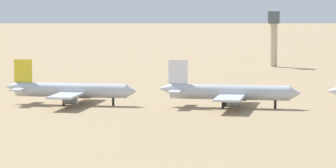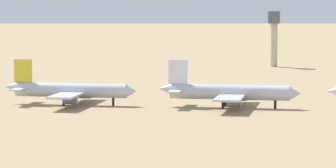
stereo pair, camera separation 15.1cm
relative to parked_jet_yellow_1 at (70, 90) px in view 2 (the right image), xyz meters
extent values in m
plane|color=#9E8460|center=(47.94, 7.76, -4.57)|extent=(4000.00, 4000.00, 0.00)
cylinder|color=silver|center=(0.42, -0.01, 0.04)|extent=(35.15, 4.86, 4.39)
cone|color=silver|center=(19.50, -0.26, 0.04)|extent=(3.35, 4.21, 4.17)
cone|color=silver|center=(-18.66, 0.25, 0.70)|extent=(4.44, 3.79, 3.73)
cube|color=yellow|center=(-14.93, 0.20, 5.80)|extent=(5.71, 0.63, 7.13)
cube|color=silver|center=(-14.87, 4.59, 0.48)|extent=(3.61, 7.50, 0.39)
cube|color=silver|center=(-14.99, -4.19, 0.48)|extent=(3.61, 7.50, 0.39)
cube|color=silver|center=(1.52, -0.02, -0.62)|extent=(7.93, 35.20, 0.61)
cylinder|color=slate|center=(2.73, 8.19, -2.15)|extent=(3.98, 2.47, 2.41)
cylinder|color=slate|center=(2.50, -8.26, -2.15)|extent=(3.98, 2.47, 2.41)
cylinder|color=black|center=(13.76, -0.19, -3.36)|extent=(0.77, 0.77, 2.41)
cylinder|color=black|center=(-1.19, 2.65, -3.36)|extent=(0.77, 0.77, 2.41)
cylinder|color=black|center=(-1.26, -2.62, -3.36)|extent=(0.77, 0.77, 2.41)
cylinder|color=silver|center=(49.41, 0.93, 0.17)|extent=(36.15, 4.98, 4.51)
cone|color=silver|center=(69.03, 0.68, 0.17)|extent=(3.44, 4.33, 4.29)
cone|color=silver|center=(29.78, 1.19, 0.85)|extent=(4.56, 3.89, 3.84)
cube|color=white|center=(33.62, 1.14, 6.10)|extent=(5.87, 0.64, 7.33)
cube|color=silver|center=(33.67, 5.65, 0.62)|extent=(3.71, 7.72, 0.41)
cube|color=silver|center=(33.56, -3.37, 0.62)|extent=(3.71, 7.72, 0.41)
cube|color=silver|center=(50.54, 0.92, -0.50)|extent=(8.14, 36.20, 0.63)
cylinder|color=slate|center=(51.77, 9.36, -2.08)|extent=(4.09, 2.53, 2.48)
cylinder|color=slate|center=(51.55, -7.56, -2.08)|extent=(4.09, 2.53, 2.48)
cylinder|color=black|center=(63.12, 0.75, -3.32)|extent=(0.79, 0.79, 2.48)
cylinder|color=black|center=(47.75, 3.66, -3.32)|extent=(0.79, 0.79, 2.48)
cylinder|color=black|center=(47.68, -1.75, -3.32)|extent=(0.79, 0.79, 2.48)
cone|color=silver|center=(80.28, 3.85, 0.68)|extent=(4.44, 3.80, 3.72)
cylinder|color=#C6B793|center=(52.40, 160.27, 5.31)|extent=(3.20, 3.20, 19.75)
cube|color=#4C5660|center=(52.40, 160.27, 17.97)|extent=(5.20, 5.20, 5.57)
camera|label=1|loc=(81.47, -298.28, 31.77)|focal=107.47mm
camera|label=2|loc=(81.62, -298.25, 31.77)|focal=107.47mm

